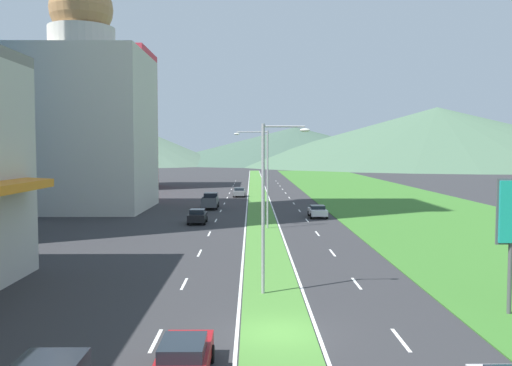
% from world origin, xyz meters
% --- Properties ---
extents(ground_plane, '(600.00, 600.00, 0.00)m').
position_xyz_m(ground_plane, '(0.00, 0.00, 0.00)').
color(ground_plane, '#2D2D30').
extents(grass_median, '(3.20, 240.00, 0.06)m').
position_xyz_m(grass_median, '(0.00, 60.00, 0.03)').
color(grass_median, '#477F33').
rests_on(grass_median, ground_plane).
extents(grass_verge_right, '(24.00, 240.00, 0.06)m').
position_xyz_m(grass_verge_right, '(20.60, 60.00, 0.03)').
color(grass_verge_right, '#387028').
rests_on(grass_verge_right, ground_plane).
extents(lane_dash_left_2, '(0.16, 2.80, 0.01)m').
position_xyz_m(lane_dash_left_2, '(-5.10, -0.80, 0.01)').
color(lane_dash_left_2, silver).
rests_on(lane_dash_left_2, ground_plane).
extents(lane_dash_left_3, '(0.16, 2.80, 0.01)m').
position_xyz_m(lane_dash_left_3, '(-5.10, 8.80, 0.01)').
color(lane_dash_left_3, silver).
rests_on(lane_dash_left_3, ground_plane).
extents(lane_dash_left_4, '(0.16, 2.80, 0.01)m').
position_xyz_m(lane_dash_left_4, '(-5.10, 18.40, 0.01)').
color(lane_dash_left_4, silver).
rests_on(lane_dash_left_4, ground_plane).
extents(lane_dash_left_5, '(0.16, 2.80, 0.01)m').
position_xyz_m(lane_dash_left_5, '(-5.10, 28.00, 0.01)').
color(lane_dash_left_5, silver).
rests_on(lane_dash_left_5, ground_plane).
extents(lane_dash_left_6, '(0.16, 2.80, 0.01)m').
position_xyz_m(lane_dash_left_6, '(-5.10, 37.60, 0.01)').
color(lane_dash_left_6, silver).
rests_on(lane_dash_left_6, ground_plane).
extents(lane_dash_left_7, '(0.16, 2.80, 0.01)m').
position_xyz_m(lane_dash_left_7, '(-5.10, 47.20, 0.01)').
color(lane_dash_left_7, silver).
rests_on(lane_dash_left_7, ground_plane).
extents(lane_dash_left_8, '(0.16, 2.80, 0.01)m').
position_xyz_m(lane_dash_left_8, '(-5.10, 56.80, 0.01)').
color(lane_dash_left_8, silver).
rests_on(lane_dash_left_8, ground_plane).
extents(lane_dash_left_9, '(0.16, 2.80, 0.01)m').
position_xyz_m(lane_dash_left_9, '(-5.10, 66.40, 0.01)').
color(lane_dash_left_9, silver).
rests_on(lane_dash_left_9, ground_plane).
extents(lane_dash_left_10, '(0.16, 2.80, 0.01)m').
position_xyz_m(lane_dash_left_10, '(-5.10, 76.01, 0.01)').
color(lane_dash_left_10, silver).
rests_on(lane_dash_left_10, ground_plane).
extents(lane_dash_left_11, '(0.16, 2.80, 0.01)m').
position_xyz_m(lane_dash_left_11, '(-5.10, 85.61, 0.01)').
color(lane_dash_left_11, silver).
rests_on(lane_dash_left_11, ground_plane).
extents(lane_dash_left_12, '(0.16, 2.80, 0.01)m').
position_xyz_m(lane_dash_left_12, '(-5.10, 95.21, 0.01)').
color(lane_dash_left_12, silver).
rests_on(lane_dash_left_12, ground_plane).
extents(lane_dash_left_13, '(0.16, 2.80, 0.01)m').
position_xyz_m(lane_dash_left_13, '(-5.10, 104.81, 0.01)').
color(lane_dash_left_13, silver).
rests_on(lane_dash_left_13, ground_plane).
extents(lane_dash_left_14, '(0.16, 2.80, 0.01)m').
position_xyz_m(lane_dash_left_14, '(-5.10, 114.41, 0.01)').
color(lane_dash_left_14, silver).
rests_on(lane_dash_left_14, ground_plane).
extents(lane_dash_right_2, '(0.16, 2.80, 0.01)m').
position_xyz_m(lane_dash_right_2, '(5.10, -0.80, 0.01)').
color(lane_dash_right_2, silver).
rests_on(lane_dash_right_2, ground_plane).
extents(lane_dash_right_3, '(0.16, 2.80, 0.01)m').
position_xyz_m(lane_dash_right_3, '(5.10, 8.80, 0.01)').
color(lane_dash_right_3, silver).
rests_on(lane_dash_right_3, ground_plane).
extents(lane_dash_right_4, '(0.16, 2.80, 0.01)m').
position_xyz_m(lane_dash_right_4, '(5.10, 18.40, 0.01)').
color(lane_dash_right_4, silver).
rests_on(lane_dash_right_4, ground_plane).
extents(lane_dash_right_5, '(0.16, 2.80, 0.01)m').
position_xyz_m(lane_dash_right_5, '(5.10, 28.00, 0.01)').
color(lane_dash_right_5, silver).
rests_on(lane_dash_right_5, ground_plane).
extents(lane_dash_right_6, '(0.16, 2.80, 0.01)m').
position_xyz_m(lane_dash_right_6, '(5.10, 37.60, 0.01)').
color(lane_dash_right_6, silver).
rests_on(lane_dash_right_6, ground_plane).
extents(lane_dash_right_7, '(0.16, 2.80, 0.01)m').
position_xyz_m(lane_dash_right_7, '(5.10, 47.20, 0.01)').
color(lane_dash_right_7, silver).
rests_on(lane_dash_right_7, ground_plane).
extents(lane_dash_right_8, '(0.16, 2.80, 0.01)m').
position_xyz_m(lane_dash_right_8, '(5.10, 56.80, 0.01)').
color(lane_dash_right_8, silver).
rests_on(lane_dash_right_8, ground_plane).
extents(lane_dash_right_9, '(0.16, 2.80, 0.01)m').
position_xyz_m(lane_dash_right_9, '(5.10, 66.40, 0.01)').
color(lane_dash_right_9, silver).
rests_on(lane_dash_right_9, ground_plane).
extents(lane_dash_right_10, '(0.16, 2.80, 0.01)m').
position_xyz_m(lane_dash_right_10, '(5.10, 76.01, 0.01)').
color(lane_dash_right_10, silver).
rests_on(lane_dash_right_10, ground_plane).
extents(lane_dash_right_11, '(0.16, 2.80, 0.01)m').
position_xyz_m(lane_dash_right_11, '(5.10, 85.61, 0.01)').
color(lane_dash_right_11, silver).
rests_on(lane_dash_right_11, ground_plane).
extents(lane_dash_right_12, '(0.16, 2.80, 0.01)m').
position_xyz_m(lane_dash_right_12, '(5.10, 95.21, 0.01)').
color(lane_dash_right_12, silver).
rests_on(lane_dash_right_12, ground_plane).
extents(lane_dash_right_13, '(0.16, 2.80, 0.01)m').
position_xyz_m(lane_dash_right_13, '(5.10, 104.81, 0.01)').
color(lane_dash_right_13, silver).
rests_on(lane_dash_right_13, ground_plane).
extents(lane_dash_right_14, '(0.16, 2.80, 0.01)m').
position_xyz_m(lane_dash_right_14, '(5.10, 114.41, 0.01)').
color(lane_dash_right_14, silver).
rests_on(lane_dash_right_14, ground_plane).
extents(edge_line_median_left, '(0.16, 240.00, 0.01)m').
position_xyz_m(edge_line_median_left, '(-1.75, 60.00, 0.01)').
color(edge_line_median_left, silver).
rests_on(edge_line_median_left, ground_plane).
extents(edge_line_median_right, '(0.16, 240.00, 0.01)m').
position_xyz_m(edge_line_median_right, '(1.75, 60.00, 0.01)').
color(edge_line_median_right, silver).
rests_on(edge_line_median_right, ground_plane).
extents(domed_building, '(16.72, 16.72, 30.24)m').
position_xyz_m(domed_building, '(-23.23, 49.27, 11.99)').
color(domed_building, beige).
rests_on(domed_building, ground_plane).
extents(midrise_colored, '(16.89, 16.89, 28.17)m').
position_xyz_m(midrise_colored, '(-30.33, 90.51, 14.08)').
color(midrise_colored, '#D83847').
rests_on(midrise_colored, ground_plane).
extents(hill_far_left, '(125.05, 125.05, 26.12)m').
position_xyz_m(hill_far_left, '(-76.79, 259.26, 13.06)').
color(hill_far_left, '#516B56').
rests_on(hill_far_left, ground_plane).
extents(hill_far_center, '(162.94, 162.94, 20.56)m').
position_xyz_m(hill_far_center, '(23.64, 287.10, 10.28)').
color(hill_far_center, '#3D5647').
rests_on(hill_far_center, ground_plane).
extents(hill_far_right, '(212.66, 212.66, 29.23)m').
position_xyz_m(hill_far_right, '(92.81, 253.56, 14.62)').
color(hill_far_right, '#47664C').
rests_on(hill_far_right, ground_plane).
extents(street_lamp_near, '(2.63, 0.35, 9.32)m').
position_xyz_m(street_lamp_near, '(-0.22, 6.46, 5.33)').
color(street_lamp_near, '#99999E').
rests_on(street_lamp_near, ground_plane).
extents(street_lamp_mid, '(3.43, 0.35, 9.82)m').
position_xyz_m(street_lamp_mid, '(0.11, 31.30, 5.67)').
color(street_lamp_mid, '#99999E').
rests_on(street_lamp_mid, ground_plane).
extents(car_0, '(2.00, 4.29, 1.52)m').
position_xyz_m(car_0, '(-3.18, 68.28, 0.78)').
color(car_0, slate).
rests_on(car_0, ground_plane).
extents(car_2, '(1.94, 4.01, 1.56)m').
position_xyz_m(car_2, '(-6.91, 35.19, 0.80)').
color(car_2, black).
rests_on(car_2, ground_plane).
extents(car_4, '(1.91, 4.68, 1.39)m').
position_xyz_m(car_4, '(-3.47, -4.58, 0.72)').
color(car_4, maroon).
rests_on(car_4, ground_plane).
extents(car_5, '(2.04, 4.17, 1.40)m').
position_xyz_m(car_5, '(6.62, 40.39, 0.73)').
color(car_5, silver).
rests_on(car_5, ground_plane).
extents(pickup_truck_0, '(2.18, 5.40, 2.00)m').
position_xyz_m(pickup_truck_0, '(-6.66, 50.20, 0.98)').
color(pickup_truck_0, '#515459').
rests_on(pickup_truck_0, ground_plane).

